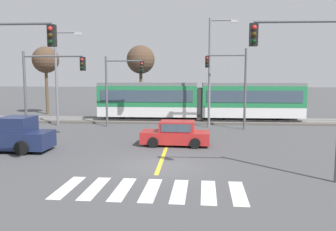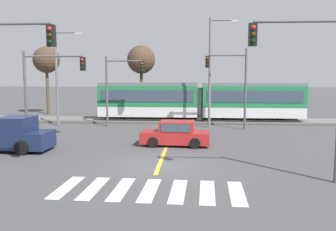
# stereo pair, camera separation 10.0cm
# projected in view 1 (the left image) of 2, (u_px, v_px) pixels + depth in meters

# --- Properties ---
(ground_plane) EXTENTS (200.00, 200.00, 0.00)m
(ground_plane) POSITION_uv_depth(u_px,v_px,m) (159.00, 166.00, 17.09)
(ground_plane) COLOR #474749
(track_bed) EXTENTS (120.00, 4.00, 0.18)m
(track_bed) POSITION_uv_depth(u_px,v_px,m) (176.00, 120.00, 32.97)
(track_bed) COLOR #56514C
(track_bed) RESTS_ON ground
(rail_near) EXTENTS (120.00, 0.08, 0.10)m
(rail_near) POSITION_uv_depth(u_px,v_px,m) (175.00, 120.00, 32.24)
(rail_near) COLOR #939399
(rail_near) RESTS_ON track_bed
(rail_far) EXTENTS (120.00, 0.08, 0.10)m
(rail_far) POSITION_uv_depth(u_px,v_px,m) (176.00, 118.00, 33.66)
(rail_far) COLOR #939399
(rail_far) RESTS_ON track_bed
(light_rail_tram) EXTENTS (18.50, 2.64, 3.43)m
(light_rail_tram) POSITION_uv_depth(u_px,v_px,m) (199.00, 100.00, 32.58)
(light_rail_tram) COLOR silver
(light_rail_tram) RESTS_ON track_bed
(crosswalk_stripe_0) EXTENTS (0.65, 2.82, 0.01)m
(crosswalk_stripe_0) POSITION_uv_depth(u_px,v_px,m) (68.00, 187.00, 13.93)
(crosswalk_stripe_0) COLOR silver
(crosswalk_stripe_0) RESTS_ON ground
(crosswalk_stripe_1) EXTENTS (0.65, 2.82, 0.01)m
(crosswalk_stripe_1) POSITION_uv_depth(u_px,v_px,m) (95.00, 188.00, 13.81)
(crosswalk_stripe_1) COLOR silver
(crosswalk_stripe_1) RESTS_ON ground
(crosswalk_stripe_2) EXTENTS (0.65, 2.82, 0.01)m
(crosswalk_stripe_2) POSITION_uv_depth(u_px,v_px,m) (123.00, 189.00, 13.70)
(crosswalk_stripe_2) COLOR silver
(crosswalk_stripe_2) RESTS_ON ground
(crosswalk_stripe_3) EXTENTS (0.65, 2.82, 0.01)m
(crosswalk_stripe_3) POSITION_uv_depth(u_px,v_px,m) (151.00, 190.00, 13.59)
(crosswalk_stripe_3) COLOR silver
(crosswalk_stripe_3) RESTS_ON ground
(crosswalk_stripe_4) EXTENTS (0.65, 2.82, 0.01)m
(crosswalk_stripe_4) POSITION_uv_depth(u_px,v_px,m) (179.00, 191.00, 13.48)
(crosswalk_stripe_4) COLOR silver
(crosswalk_stripe_4) RESTS_ON ground
(crosswalk_stripe_5) EXTENTS (0.65, 2.82, 0.01)m
(crosswalk_stripe_5) POSITION_uv_depth(u_px,v_px,m) (209.00, 192.00, 13.37)
(crosswalk_stripe_5) COLOR silver
(crosswalk_stripe_5) RESTS_ON ground
(crosswalk_stripe_6) EXTENTS (0.65, 2.82, 0.01)m
(crosswalk_stripe_6) POSITION_uv_depth(u_px,v_px,m) (238.00, 193.00, 13.25)
(crosswalk_stripe_6) COLOR silver
(crosswalk_stripe_6) RESTS_ON ground
(lane_centre_line) EXTENTS (0.20, 15.57, 0.01)m
(lane_centre_line) POSITION_uv_depth(u_px,v_px,m) (169.00, 141.00, 23.28)
(lane_centre_line) COLOR gold
(lane_centre_line) RESTS_ON ground
(sedan_crossing) EXTENTS (4.29, 2.10, 1.52)m
(sedan_crossing) POSITION_uv_depth(u_px,v_px,m) (176.00, 134.00, 21.95)
(sedan_crossing) COLOR #B22323
(sedan_crossing) RESTS_ON ground
(pickup_truck) EXTENTS (5.46, 2.36, 1.98)m
(pickup_truck) POSITION_uv_depth(u_px,v_px,m) (6.00, 136.00, 20.42)
(pickup_truck) COLOR #192347
(pickup_truck) RESTS_ON ground
(traffic_light_near_left) EXTENTS (3.75, 0.38, 6.79)m
(traffic_light_near_left) POSITION_uv_depth(u_px,v_px,m) (0.00, 72.00, 15.04)
(traffic_light_near_left) COLOR #515459
(traffic_light_near_left) RESTS_ON ground
(traffic_light_mid_left) EXTENTS (4.25, 0.38, 5.90)m
(traffic_light_mid_left) POSITION_uv_depth(u_px,v_px,m) (46.00, 80.00, 23.62)
(traffic_light_mid_left) COLOR #515459
(traffic_light_mid_left) RESTS_ON ground
(traffic_light_near_right) EXTENTS (3.75, 0.38, 6.77)m
(traffic_light_near_right) POSITION_uv_depth(u_px,v_px,m) (312.00, 72.00, 14.11)
(traffic_light_near_right) COLOR #515459
(traffic_light_near_right) RESTS_ON ground
(traffic_light_far_left) EXTENTS (3.25, 0.38, 5.82)m
(traffic_light_far_left) POSITION_uv_depth(u_px,v_px,m) (119.00, 80.00, 29.38)
(traffic_light_far_left) COLOR #515459
(traffic_light_far_left) RESTS_ON ground
(traffic_light_far_right) EXTENTS (3.25, 0.38, 6.37)m
(traffic_light_far_right) POSITION_uv_depth(u_px,v_px,m) (232.00, 77.00, 27.89)
(traffic_light_far_right) COLOR #515459
(traffic_light_far_right) RESTS_ON ground
(street_lamp_west) EXTENTS (2.38, 0.28, 8.01)m
(street_lamp_west) POSITION_uv_depth(u_px,v_px,m) (59.00, 71.00, 29.94)
(street_lamp_west) COLOR slate
(street_lamp_west) RESTS_ON ground
(street_lamp_centre) EXTENTS (2.30, 0.28, 8.86)m
(street_lamp_centre) POSITION_uv_depth(u_px,v_px,m) (212.00, 66.00, 28.90)
(street_lamp_centre) COLOR slate
(street_lamp_centre) RESTS_ON ground
(bare_tree_far_west) EXTENTS (2.84, 2.84, 7.31)m
(bare_tree_far_west) POSITION_uv_depth(u_px,v_px,m) (46.00, 60.00, 38.16)
(bare_tree_far_west) COLOR brown
(bare_tree_far_west) RESTS_ON ground
(bare_tree_west) EXTENTS (2.89, 2.89, 7.29)m
(bare_tree_west) POSITION_uv_depth(u_px,v_px,m) (141.00, 60.00, 36.40)
(bare_tree_west) COLOR brown
(bare_tree_west) RESTS_ON ground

